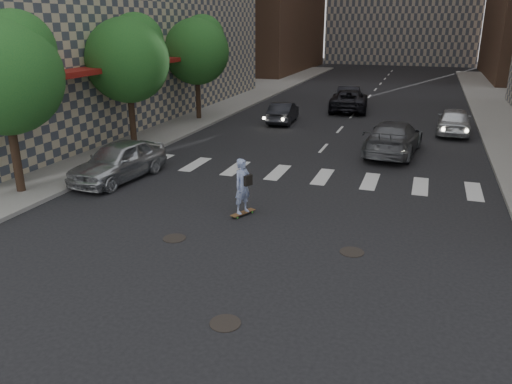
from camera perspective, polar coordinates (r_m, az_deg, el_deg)
ground at (r=13.78m, az=-4.22°, el=-8.38°), size 160.00×160.00×0.00m
sidewalk_left at (r=37.29m, az=-12.92°, el=8.85°), size 13.00×80.00×0.15m
tree_a at (r=20.37m, az=-26.66°, el=12.32°), size 4.20×4.20×6.60m
tree_b at (r=26.62m, az=-14.26°, el=14.81°), size 4.20×4.20×6.60m
tree_c at (r=33.62m, az=-6.66°, el=16.00°), size 4.20×4.20×6.60m
manhole_a at (r=11.38m, az=-3.53°, el=-14.73°), size 0.70×0.70×0.02m
manhole_b at (r=15.55m, az=-9.31°, el=-5.24°), size 0.70×0.70×0.02m
manhole_c at (r=14.74m, az=10.90°, el=-6.75°), size 0.70×0.70×0.02m
skateboarder at (r=16.79m, az=-1.51°, el=0.66°), size 0.70×1.02×2.00m
silver_sedan at (r=21.54m, az=-15.44°, el=3.45°), size 2.42×4.93×1.62m
traffic_car_a at (r=32.93m, az=3.13°, el=9.06°), size 1.76×4.18×1.34m
traffic_car_b at (r=25.85m, az=15.47°, el=5.99°), size 2.81×5.83×1.64m
traffic_car_c at (r=38.03m, az=10.59°, el=10.29°), size 3.18×5.90×1.57m
traffic_car_d at (r=31.75m, az=21.68°, el=7.60°), size 2.01×4.67×1.57m
traffic_car_e at (r=40.54m, az=10.57°, el=10.78°), size 2.03×4.78×1.53m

